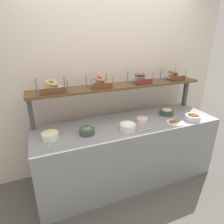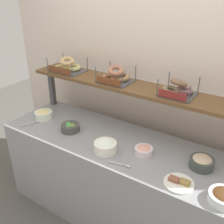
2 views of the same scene
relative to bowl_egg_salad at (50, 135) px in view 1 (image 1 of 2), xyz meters
The scene contains 19 objects.
ground_plane 1.30m from the bowl_egg_salad, ahead, with size 8.00×8.00×0.00m, color #595651.
back_wall 1.15m from the bowl_egg_salad, 31.75° to the left, with size 3.53×0.06×2.40m, color silver.
deli_counter 1.06m from the bowl_egg_salad, ahead, with size 2.33×0.70×0.85m, color gray.
shelf_riser_left 0.38m from the bowl_egg_salad, 118.09° to the left, with size 0.05×0.05×0.40m, color #4C4C51.
shelf_riser_right 2.08m from the bowl_egg_salad, ahead, with size 0.05×0.05×0.40m, color #4C4C51.
upper_shelf 1.06m from the bowl_egg_salad, 17.87° to the left, with size 2.29×0.32×0.03m, color brown.
bowl_egg_salad is the anchor object (origin of this frame).
bowl_tuna_salad 1.56m from the bowl_egg_salad, ahead, with size 0.18×0.18×0.09m.
bowl_chocolate_spread 1.79m from the bowl_egg_salad, ahead, with size 0.20×0.20×0.08m.
bowl_cream_cheese 0.86m from the bowl_egg_salad, ahead, with size 0.19×0.19×0.11m.
bowl_lox_spread 1.12m from the bowl_egg_salad, ahead, with size 0.14×0.14×0.07m.
bowl_veggie_mix 0.39m from the bowl_egg_salad, ahead, with size 0.17×0.17×0.08m.
serving_plate_white 1.50m from the bowl_egg_salad, ahead, with size 0.21×0.21×0.04m.
serving_spoon_near_plate 0.14m from the bowl_egg_salad, 93.18° to the right, with size 0.09×0.17×0.01m.
serving_spoon_by_edge 1.09m from the bowl_egg_salad, 11.63° to the right, with size 0.18×0.06×0.01m.
bagel_basket_plain 0.53m from the bowl_egg_salad, 72.10° to the left, with size 0.33×0.24×0.14m.
bagel_basket_everything 0.85m from the bowl_egg_salad, 24.25° to the left, with size 0.29×0.25×0.15m.
bagel_basket_poppy 1.35m from the bowl_egg_salad, 14.04° to the left, with size 0.26×0.24×0.14m.
bagel_basket_cinnamon_raisin 1.86m from the bowl_egg_salad, ahead, with size 0.28×0.26×0.14m.
Camera 1 is at (-1.02, -1.96, 1.88)m, focal length 30.99 mm.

